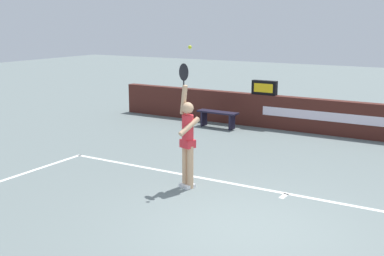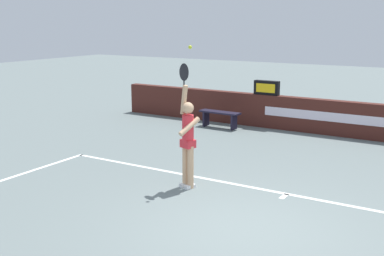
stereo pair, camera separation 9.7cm
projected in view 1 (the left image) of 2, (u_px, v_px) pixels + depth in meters
ground_plane at (246, 228)px, 7.87m from camera, size 60.00×60.00×0.00m
court_lines at (227, 245)px, 7.28m from camera, size 10.89×5.31×0.00m
back_wall at (353, 120)px, 13.92m from camera, size 15.88×0.30×1.02m
speed_display at (264, 88)px, 15.12m from camera, size 0.79×0.20×0.44m
tennis_player at (187, 137)px, 9.61m from camera, size 0.48×0.51×2.49m
tennis_ball at (190, 47)px, 9.26m from camera, size 0.07×0.07×0.07m
courtside_bench_near at (218, 116)px, 15.19m from camera, size 1.34×0.41×0.51m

